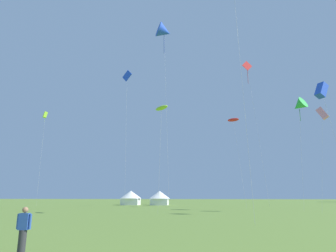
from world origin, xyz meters
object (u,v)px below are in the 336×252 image
object	(u,v)px
kite_pink_box	(322,113)
festival_tent_left	(160,197)
kite_red_parafoil	(233,120)
kite_blue_box	(321,90)
kite_red_diamond	(247,68)
kite_lime_box	(45,115)
kite_blue_delta	(164,32)
kite_lime_parafoil	(162,108)
festival_tent_right	(131,197)
person_spectator	(23,231)
kite_blue_diamond	(127,77)
kite_green_delta	(299,105)

from	to	relation	value
kite_pink_box	festival_tent_left	distance (m)	41.26
kite_red_parafoil	kite_blue_box	size ratio (longest dim) A/B	1.11
kite_red_parafoil	kite_red_diamond	bearing A→B (deg)	48.99
kite_lime_box	kite_blue_delta	xyz separation A→B (m)	(26.87, -10.07, 12.40)
kite_lime_parafoil	festival_tent_right	distance (m)	38.48
kite_pink_box	kite_red_diamond	distance (m)	27.21
kite_lime_parafoil	person_spectator	world-z (taller)	kite_lime_parafoil
kite_blue_diamond	kite_lime_parafoil	bearing A→B (deg)	-60.42
kite_red_parafoil	kite_lime_parafoil	bearing A→B (deg)	-118.13
kite_green_delta	festival_tent_right	distance (m)	43.03
kite_pink_box	kite_green_delta	bearing A→B (deg)	108.88
kite_blue_diamond	festival_tent_left	bearing A→B (deg)	79.10
person_spectator	kite_lime_parafoil	bearing A→B (deg)	85.96
kite_red_parafoil	kite_lime_parafoil	world-z (taller)	kite_red_parafoil
kite_red_diamond	kite_blue_box	bearing A→B (deg)	-82.29
kite_blue_delta	festival_tent_right	xyz separation A→B (m)	(-10.58, 23.04, -29.57)
kite_pink_box	kite_red_diamond	xyz separation A→B (m)	(-6.48, 20.72, 16.41)
kite_red_diamond	person_spectator	size ratio (longest dim) A/B	18.49
kite_blue_delta	kite_green_delta	bearing A→B (deg)	-2.54
kite_lime_parafoil	festival_tent_right	xyz separation A→B (m)	(-11.65, 34.82, -11.49)
kite_blue_box	person_spectator	xyz separation A→B (m)	(-21.70, -25.45, -13.86)
festival_tent_right	festival_tent_left	world-z (taller)	festival_tent_right
kite_lime_box	person_spectator	bearing A→B (deg)	-61.61
kite_lime_parafoil	festival_tent_left	size ratio (longest dim) A/B	2.74
kite_pink_box	kite_blue_diamond	distance (m)	33.96
kite_blue_box	festival_tent_right	world-z (taller)	kite_blue_box
kite_red_parafoil	kite_blue_diamond	distance (m)	22.64
kite_green_delta	kite_red_diamond	world-z (taller)	kite_red_diamond
festival_tent_left	kite_blue_diamond	bearing A→B (deg)	-100.90
kite_blue_box	festival_tent_right	xyz separation A→B (m)	(-31.49, 35.76, -12.87)
kite_pink_box	kite_red_diamond	size ratio (longest dim) A/B	0.46
kite_red_parafoil	festival_tent_left	size ratio (longest dim) A/B	3.49
kite_lime_parafoil	kite_blue_box	bearing A→B (deg)	-2.71
kite_red_parafoil	festival_tent_left	distance (m)	25.81
kite_lime_parafoil	kite_blue_delta	distance (m)	21.61
kite_blue_diamond	kite_blue_delta	distance (m)	10.91
kite_red_parafoil	kite_lime_parafoil	distance (m)	25.22
kite_lime_parafoil	festival_tent_right	size ratio (longest dim) A/B	2.68
kite_red_parafoil	kite_blue_box	xyz separation A→B (m)	(8.08, -22.95, -2.25)
kite_red_diamond	kite_red_parafoil	distance (m)	14.68
kite_pink_box	person_spectator	xyz separation A→B (m)	(-24.40, -32.63, -12.84)
festival_tent_right	kite_pink_box	bearing A→B (deg)	-39.90
kite_blue_box	festival_tent_left	world-z (taller)	kite_blue_box
kite_green_delta	kite_blue_diamond	xyz separation A→B (m)	(-29.52, 4.24, 7.84)
kite_lime_parafoil	kite_blue_diamond	bearing A→B (deg)	119.58
kite_red_diamond	kite_blue_diamond	distance (m)	27.97
kite_blue_delta	festival_tent_right	distance (m)	38.96
festival_tent_left	kite_lime_parafoil	bearing A→B (deg)	-82.27
kite_lime_parafoil	festival_tent_left	xyz separation A→B (m)	(-4.73, 34.82, -11.53)
kite_red_diamond	kite_lime_parafoil	distance (m)	35.57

